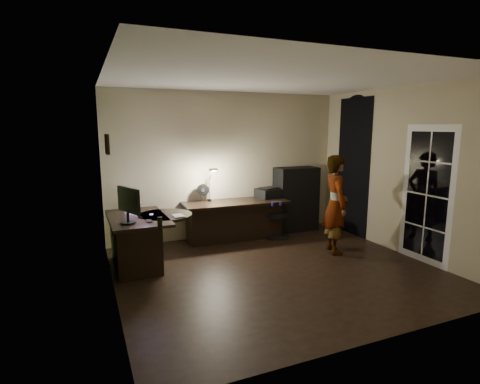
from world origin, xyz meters
name	(u,v)px	position (x,y,z in m)	size (l,w,h in m)	color
floor	(277,270)	(0.00, 0.00, -0.01)	(4.50, 4.00, 0.01)	black
ceiling	(281,78)	(0.00, 0.00, 2.71)	(4.50, 4.00, 0.01)	silver
wall_back	(228,165)	(0.00, 2.00, 1.35)	(4.50, 0.01, 2.70)	tan
wall_front	(385,206)	(0.00, -2.00, 1.35)	(4.50, 0.01, 2.70)	tan
wall_left	(109,189)	(-2.25, 0.00, 1.35)	(0.01, 4.00, 2.70)	tan
wall_right	(401,171)	(2.25, 0.00, 1.35)	(0.01, 4.00, 2.70)	tan
green_wall_overlay	(110,189)	(-2.24, 0.00, 1.35)	(0.00, 4.00, 2.70)	#465A29
arched_doorway	(353,167)	(2.24, 1.15, 1.30)	(0.01, 0.90, 2.60)	black
french_door	(427,195)	(2.24, -0.55, 1.05)	(0.02, 0.92, 2.10)	white
framed_picture	(107,144)	(-2.22, 0.45, 1.85)	(0.04, 0.30, 0.25)	black
desk_left	(139,242)	(-1.83, 0.95, 0.38)	(0.81, 1.32, 0.76)	black
desk_right	(236,221)	(0.01, 1.63, 0.36)	(1.92, 0.67, 0.72)	black
cabinet	(296,199)	(1.38, 1.78, 0.63)	(0.85, 0.42, 1.27)	black
laptop_stand	(131,205)	(-1.84, 1.56, 0.81)	(0.22, 0.18, 0.09)	silver
laptop	(131,196)	(-1.84, 1.56, 0.96)	(0.30, 0.28, 0.21)	silver
monitor	(128,210)	(-2.00, 0.61, 0.95)	(0.11, 0.54, 0.36)	black
mouse	(151,214)	(-1.63, 0.92, 0.78)	(0.06, 0.09, 0.03)	silver
phone	(149,221)	(-1.72, 0.60, 0.77)	(0.07, 0.14, 0.01)	black
pen	(140,217)	(-1.80, 0.88, 0.77)	(0.01, 0.14, 0.01)	black
speaker	(160,223)	(-1.66, 0.10, 0.85)	(0.06, 0.06, 0.16)	black
notepad	(179,216)	(-1.26, 0.74, 0.77)	(0.16, 0.22, 0.01)	silver
desk_fan	(203,193)	(-0.55, 1.85, 0.88)	(0.22, 0.12, 0.34)	black
headphones	(276,203)	(0.53, 1.04, 0.75)	(0.20, 0.09, 0.10)	navy
printer	(269,193)	(0.75, 1.74, 0.81)	(0.47, 0.37, 0.21)	black
desk_lamp	(209,184)	(-0.43, 1.83, 1.05)	(0.17, 0.31, 0.68)	black
office_chair	(276,214)	(0.77, 1.47, 0.45)	(0.50, 0.50, 0.90)	black
person	(336,205)	(1.25, 0.35, 0.81)	(0.58, 0.39, 1.62)	#D8A88C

